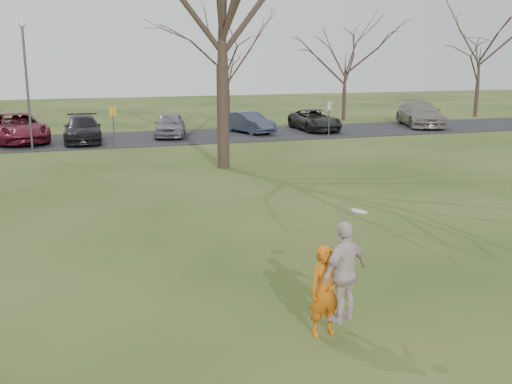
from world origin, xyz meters
The scene contains 14 objects.
ground centered at (0.00, 0.00, 0.00)m, with size 120.00×120.00×0.00m, color #1E380F.
parking_strip centered at (0.00, 25.00, 0.02)m, with size 62.00×6.50×0.04m, color black.
player_defender centered at (-0.19, -0.49, 0.79)m, with size 0.58×0.38×1.58m, color #C25D10.
car_2 centered at (-6.82, 25.47, 0.82)m, with size 2.58×5.59×1.55m, color maroon.
car_3 centered at (-3.48, 24.54, 0.74)m, with size 1.95×4.79×1.39m, color black.
car_4 centered at (1.42, 25.23, 0.73)m, with size 1.63×4.06×1.38m, color slate.
car_5 centered at (6.26, 25.47, 0.68)m, with size 1.34×3.85×1.27m, color #31374A.
car_6 centered at (10.58, 25.44, 0.69)m, with size 2.15×4.65×1.29m, color black.
car_7 centered at (18.16, 25.42, 0.84)m, with size 2.25×5.55×1.61m, color gray.
catching_play centered at (0.14, -0.55, 1.12)m, with size 1.11×0.83×1.92m.
lamp_post centered at (-6.00, 22.50, 3.97)m, with size 0.34×0.34×6.27m.
sign_yellow centered at (-2.00, 22.00, 1.45)m, with size 0.35×0.35×2.08m.
sign_white centered at (10.00, 22.00, 1.45)m, with size 0.35×0.35×2.08m.
small_tree_row centered at (4.38, 30.06, 3.89)m, with size 55.00×5.90×8.50m.
Camera 1 is at (-4.09, -9.06, 4.66)m, focal length 41.65 mm.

